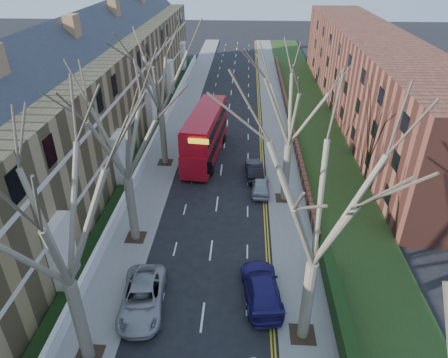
# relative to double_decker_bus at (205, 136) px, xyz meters

# --- Properties ---
(pavement_left) EXTENTS (3.00, 102.00, 0.12)m
(pavement_left) POSITION_rel_double_decker_bus_xyz_m (-4.22, 9.23, -2.29)
(pavement_left) COLOR slate
(pavement_left) RESTS_ON ground
(pavement_right) EXTENTS (3.00, 102.00, 0.12)m
(pavement_right) POSITION_rel_double_decker_bus_xyz_m (7.78, 9.23, -2.29)
(pavement_right) COLOR slate
(pavement_right) RESTS_ON ground
(terrace_left) EXTENTS (9.70, 78.00, 13.60)m
(terrace_left) POSITION_rel_double_decker_bus_xyz_m (-11.87, 1.23, 3.18)
(terrace_left) COLOR olive
(terrace_left) RESTS_ON ground
(flats_right) EXTENTS (13.97, 54.00, 10.00)m
(flats_right) POSITION_rel_double_decker_bus_xyz_m (19.24, 13.23, 2.63)
(flats_right) COLOR brown
(flats_right) RESTS_ON ground
(front_wall_left) EXTENTS (0.30, 78.00, 1.00)m
(front_wall_left) POSITION_rel_double_decker_bus_xyz_m (-5.87, 1.23, -1.73)
(front_wall_left) COLOR white
(front_wall_left) RESTS_ON ground
(grass_verge_right) EXTENTS (6.00, 102.00, 0.06)m
(grass_verge_right) POSITION_rel_double_decker_bus_xyz_m (12.28, 9.23, -2.20)
(grass_verge_right) COLOR #1F3814
(grass_verge_right) RESTS_ON ground
(tree_left_mid) EXTENTS (10.50, 10.50, 14.71)m
(tree_left_mid) POSITION_rel_double_decker_bus_xyz_m (-3.92, -23.77, 7.20)
(tree_left_mid) COLOR brown
(tree_left_mid) RESTS_ON ground
(tree_left_far) EXTENTS (10.15, 10.15, 14.22)m
(tree_left_far) POSITION_rel_double_decker_bus_xyz_m (-3.92, -13.77, 6.89)
(tree_left_far) COLOR brown
(tree_left_far) RESTS_ON ground
(tree_left_dist) EXTENTS (10.50, 10.50, 14.71)m
(tree_left_dist) POSITION_rel_double_decker_bus_xyz_m (-3.92, -1.77, 7.20)
(tree_left_dist) COLOR brown
(tree_left_dist) RESTS_ON ground
(tree_right_mid) EXTENTS (10.50, 10.50, 14.71)m
(tree_right_mid) POSITION_rel_double_decker_bus_xyz_m (7.48, -21.77, 7.20)
(tree_right_mid) COLOR brown
(tree_right_mid) RESTS_ON ground
(tree_right_far) EXTENTS (10.15, 10.15, 14.22)m
(tree_right_far) POSITION_rel_double_decker_bus_xyz_m (7.48, -7.77, 6.89)
(tree_right_far) COLOR brown
(tree_right_far) RESTS_ON ground
(double_decker_bus) EXTENTS (3.77, 11.66, 4.77)m
(double_decker_bus) POSITION_rel_double_decker_bus_xyz_m (0.00, 0.00, 0.00)
(double_decker_bus) COLOR #A70B18
(double_decker_bus) RESTS_ON ground
(car_left_far) EXTENTS (2.99, 5.61, 1.50)m
(car_left_far) POSITION_rel_double_decker_bus_xyz_m (-1.85, -20.19, -1.60)
(car_left_far) COLOR #96959A
(car_left_far) RESTS_ON ground
(car_right_near) EXTENTS (2.82, 5.59, 1.56)m
(car_right_near) POSITION_rel_double_decker_bus_xyz_m (5.25, -19.01, -1.58)
(car_right_near) COLOR navy
(car_right_near) RESTS_ON ground
(car_right_mid) EXTENTS (1.62, 3.90, 1.32)m
(car_right_mid) POSITION_rel_double_decker_bus_xyz_m (5.48, -6.63, -1.69)
(car_right_mid) COLOR #9DA1A6
(car_right_mid) RESTS_ON ground
(car_right_far) EXTENTS (1.81, 4.35, 1.40)m
(car_right_far) POSITION_rel_double_decker_bus_xyz_m (4.97, -3.74, -1.65)
(car_right_far) COLOR black
(car_right_far) RESTS_ON ground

